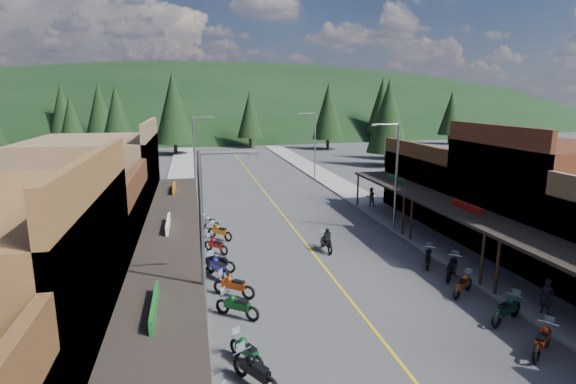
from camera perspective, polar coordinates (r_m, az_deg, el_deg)
ground at (r=24.86m, az=6.13°, el=-11.29°), size 220.00×220.00×0.00m
centerline at (r=43.40m, az=-2.13°, el=-1.05°), size 0.15×90.00×0.01m
sidewalk_west at (r=42.78m, az=-13.69°, el=-1.48°), size 3.40×94.00×0.15m
sidewalk_east at (r=45.67m, az=8.68°, el=-0.43°), size 3.40×94.00×0.15m
shop_west_2 at (r=25.28m, az=-26.46°, el=-6.01°), size 10.90×9.00×6.20m
shop_west_3 at (r=34.15m, az=-22.84°, el=0.45°), size 10.90×10.20×8.20m
shop_east_2 at (r=32.10m, az=29.33°, el=-0.85°), size 10.90×9.00×8.20m
shop_east_3 at (r=39.78m, az=20.09°, el=0.74°), size 10.90×10.20×6.20m
streetlight_0 at (r=16.53m, az=-10.28°, el=-7.05°), size 2.16×0.18×8.00m
streetlight_1 at (r=43.97m, az=-11.63°, el=4.78°), size 2.16×0.18×8.00m
streetlight_2 at (r=33.33m, az=13.39°, el=2.46°), size 2.16×0.18×8.00m
streetlight_3 at (r=53.85m, az=3.29°, el=6.29°), size 2.16×0.18×8.00m
ridge_hill at (r=157.12m, az=-9.58°, el=8.27°), size 310.00×140.00×60.00m
pine_1 at (r=93.18m, az=-22.80°, el=9.51°), size 5.88×5.88×12.50m
pine_2 at (r=79.71m, az=-14.33°, el=10.34°), size 6.72×6.72×14.00m
pine_3 at (r=88.43m, az=-4.88°, el=9.81°), size 5.04×5.04×11.00m
pine_4 at (r=85.52m, az=5.14°, el=10.24°), size 5.88×5.88×12.50m
pine_5 at (r=102.37m, az=11.85°, el=10.74°), size 6.72×6.72×14.00m
pine_6 at (r=100.94m, az=20.01°, el=9.41°), size 5.04×5.04×11.00m
pine_7 at (r=100.74m, az=-26.72°, el=9.29°), size 5.88×5.88×12.50m
pine_8 at (r=63.48m, az=-25.74°, el=7.38°), size 4.48×4.48×10.00m
pine_9 at (r=73.72m, az=13.16°, el=9.04°), size 4.93×4.93×10.80m
pine_10 at (r=72.49m, az=-20.89°, el=8.85°), size 5.38×5.38×11.60m
pine_11 at (r=65.66m, az=12.61°, el=9.44°), size 5.82×5.82×12.40m
bike_west_4 at (r=16.56m, az=-4.20°, el=-21.57°), size 1.88×2.35×1.31m
bike_west_5 at (r=17.75m, az=-5.29°, el=-19.31°), size 1.58×2.15×1.18m
bike_west_6 at (r=20.95m, az=-6.49°, el=-14.03°), size 2.20×1.97×1.27m
bike_west_7 at (r=22.95m, az=-6.89°, el=-11.60°), size 2.29×1.93×1.30m
bike_west_8 at (r=25.28m, az=-8.92°, el=-9.32°), size 1.71×2.46×1.34m
bike_west_9 at (r=26.17m, az=-9.04°, el=-8.66°), size 2.30×1.74×1.27m
bike_west_10 at (r=29.19m, az=-9.14°, el=-6.57°), size 1.83×1.98×1.16m
bike_west_11 at (r=31.82m, az=-8.65°, el=-4.91°), size 2.01×2.10×1.24m
bike_west_12 at (r=34.56m, az=-9.90°, el=-3.72°), size 1.78×1.80×1.09m
bike_east_4 at (r=20.69m, az=29.63°, el=-15.94°), size 2.29×1.93×1.30m
bike_east_5 at (r=22.61m, az=26.03°, el=-13.14°), size 2.41×1.70×1.32m
bike_east_6 at (r=24.67m, az=21.35°, el=-10.80°), size 2.07×1.73×1.17m
bike_east_7 at (r=26.62m, az=20.13°, el=-8.86°), size 2.12×2.20×1.31m
bike_east_8 at (r=27.96m, az=17.39°, el=-7.79°), size 1.69×2.15×1.20m
rider_on_bike at (r=29.29m, az=4.91°, el=-6.28°), size 0.77×2.11×1.59m
pedestrian_east_a at (r=23.78m, az=29.99°, el=-11.42°), size 0.57×0.71×1.70m
pedestrian_east_b at (r=40.99m, az=10.45°, el=-0.60°), size 0.84×0.51×1.69m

